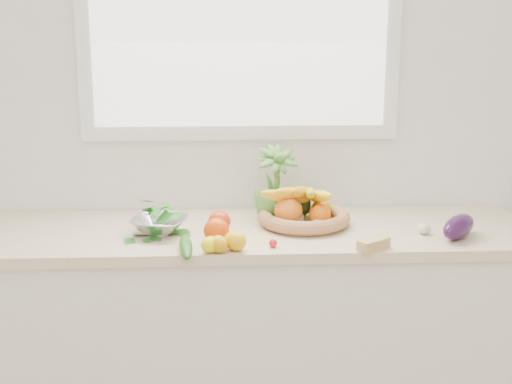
{
  "coord_description": "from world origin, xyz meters",
  "views": [
    {
      "loc": [
        -0.08,
        -0.68,
        1.71
      ],
      "look_at": [
        0.05,
        1.93,
        1.05
      ],
      "focal_mm": 50.0,
      "sensor_mm": 36.0,
      "label": 1
    }
  ],
  "objects_px": {
    "cucumber": "(186,247)",
    "potted_herb": "(275,186)",
    "eggplant": "(459,227)",
    "apple": "(219,222)",
    "colander_with_spinach": "(159,220)",
    "fruit_basket": "(303,212)"
  },
  "relations": [
    {
      "from": "eggplant",
      "to": "colander_with_spinach",
      "type": "height_order",
      "value": "colander_with_spinach"
    },
    {
      "from": "potted_herb",
      "to": "colander_with_spinach",
      "type": "height_order",
      "value": "potted_herb"
    },
    {
      "from": "apple",
      "to": "colander_with_spinach",
      "type": "xyz_separation_m",
      "value": [
        -0.22,
        -0.01,
        0.01
      ]
    },
    {
      "from": "eggplant",
      "to": "apple",
      "type": "bearing_deg",
      "value": 173.12
    },
    {
      "from": "cucumber",
      "to": "potted_herb",
      "type": "height_order",
      "value": "potted_herb"
    },
    {
      "from": "eggplant",
      "to": "cucumber",
      "type": "relative_size",
      "value": 0.88
    },
    {
      "from": "apple",
      "to": "fruit_basket",
      "type": "distance_m",
      "value": 0.34
    },
    {
      "from": "cucumber",
      "to": "eggplant",
      "type": "bearing_deg",
      "value": 6.98
    },
    {
      "from": "eggplant",
      "to": "colander_with_spinach",
      "type": "relative_size",
      "value": 0.86
    },
    {
      "from": "colander_with_spinach",
      "to": "eggplant",
      "type": "bearing_deg",
      "value": -5.12
    },
    {
      "from": "apple",
      "to": "fruit_basket",
      "type": "bearing_deg",
      "value": 15.13
    },
    {
      "from": "fruit_basket",
      "to": "cucumber",
      "type": "bearing_deg",
      "value": -144.46
    },
    {
      "from": "apple",
      "to": "eggplant",
      "type": "height_order",
      "value": "same"
    },
    {
      "from": "eggplant",
      "to": "potted_herb",
      "type": "relative_size",
      "value": 0.69
    },
    {
      "from": "fruit_basket",
      "to": "colander_with_spinach",
      "type": "height_order",
      "value": "fruit_basket"
    },
    {
      "from": "apple",
      "to": "fruit_basket",
      "type": "relative_size",
      "value": 0.18
    },
    {
      "from": "apple",
      "to": "cucumber",
      "type": "bearing_deg",
      "value": -116.91
    },
    {
      "from": "cucumber",
      "to": "colander_with_spinach",
      "type": "distance_m",
      "value": 0.25
    },
    {
      "from": "fruit_basket",
      "to": "colander_with_spinach",
      "type": "distance_m",
      "value": 0.56
    },
    {
      "from": "cucumber",
      "to": "colander_with_spinach",
      "type": "relative_size",
      "value": 0.97
    },
    {
      "from": "potted_herb",
      "to": "apple",
      "type": "bearing_deg",
      "value": -143.8
    },
    {
      "from": "colander_with_spinach",
      "to": "potted_herb",
      "type": "bearing_deg",
      "value": 20.83
    }
  ]
}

